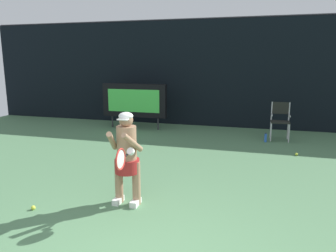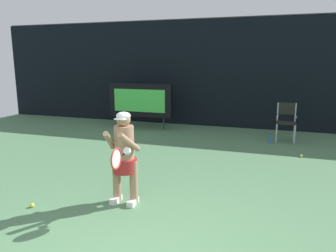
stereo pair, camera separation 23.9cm
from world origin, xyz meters
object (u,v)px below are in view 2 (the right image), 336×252
(tennis_ball_loose, at_px, (32,205))
(tennis_ball_spare, at_px, (301,156))
(scoreboard, at_px, (140,100))
(tennis_player, at_px, (124,154))
(umpire_chair, at_px, (286,120))
(water_bottle, at_px, (271,139))
(tennis_racket, at_px, (117,158))

(tennis_ball_loose, height_order, tennis_ball_spare, same)
(scoreboard, distance_m, tennis_player, 5.85)
(scoreboard, xyz_separation_m, tennis_ball_loose, (0.73, -6.10, -0.91))
(scoreboard, bearing_deg, umpire_chair, -4.46)
(scoreboard, relative_size, umpire_chair, 2.04)
(scoreboard, xyz_separation_m, water_bottle, (4.23, -0.76, -0.82))
(tennis_ball_loose, bearing_deg, tennis_ball_spare, 44.75)
(scoreboard, distance_m, tennis_ball_spare, 5.38)
(tennis_ball_spare, bearing_deg, water_bottle, 121.12)
(umpire_chair, height_order, water_bottle, umpire_chair)
(umpire_chair, relative_size, water_bottle, 4.08)
(tennis_ball_loose, bearing_deg, water_bottle, 56.75)
(water_bottle, distance_m, tennis_racket, 5.68)
(tennis_player, relative_size, tennis_racket, 2.47)
(water_bottle, bearing_deg, tennis_racket, -111.44)
(scoreboard, distance_m, tennis_racket, 6.38)
(tennis_racket, bearing_deg, tennis_ball_spare, 57.43)
(scoreboard, xyz_separation_m, tennis_ball_spare, (4.94, -1.93, -0.91))
(umpire_chair, bearing_deg, tennis_ball_spare, -78.26)
(water_bottle, height_order, tennis_racket, tennis_racket)
(tennis_player, bearing_deg, tennis_racket, -74.88)
(scoreboard, bearing_deg, tennis_player, -69.61)
(tennis_player, height_order, tennis_ball_spare, tennis_player)
(tennis_player, bearing_deg, tennis_ball_spare, 50.79)
(tennis_racket, distance_m, tennis_ball_loose, 1.70)
(scoreboard, xyz_separation_m, umpire_chair, (4.61, -0.36, -0.33))
(tennis_racket, distance_m, tennis_ball_spare, 4.99)
(tennis_player, distance_m, tennis_ball_loose, 1.64)
(tennis_racket, bearing_deg, tennis_player, 106.74)
(scoreboard, height_order, water_bottle, scoreboard)
(tennis_player, xyz_separation_m, tennis_racket, (0.14, -0.51, 0.10))
(tennis_racket, relative_size, tennis_ball_loose, 8.85)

